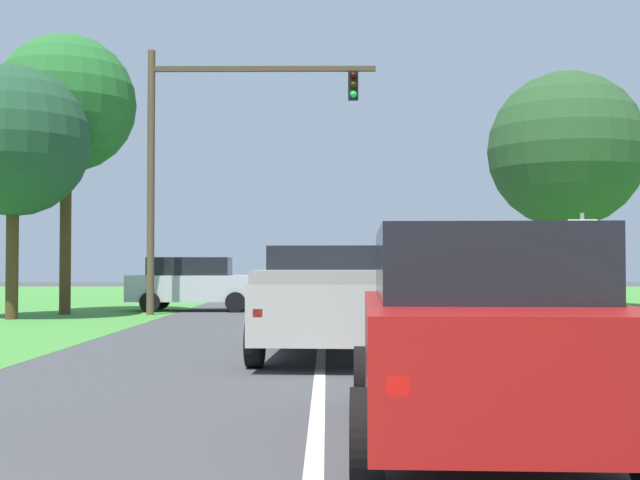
# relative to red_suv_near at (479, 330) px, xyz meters

# --- Properties ---
(ground_plane) EXTENTS (120.00, 120.00, 0.00)m
(ground_plane) POSITION_rel_red_suv_near_xyz_m (-1.48, 8.03, -1.01)
(ground_plane) COLOR #424244
(red_suv_near) EXTENTS (2.44, 4.99, 1.93)m
(red_suv_near) POSITION_rel_red_suv_near_xyz_m (0.00, 0.00, 0.00)
(red_suv_near) COLOR #9E1411
(red_suv_near) RESTS_ON ground_plane
(pickup_truck_lead) EXTENTS (2.53, 5.46, 1.91)m
(pickup_truck_lead) POSITION_rel_red_suv_near_xyz_m (-1.38, 6.95, -0.02)
(pickup_truck_lead) COLOR #B7B2A8
(pickup_truck_lead) RESTS_ON ground_plane
(traffic_light) EXTENTS (7.29, 0.40, 8.45)m
(traffic_light) POSITION_rel_red_suv_near_xyz_m (-5.22, 19.02, 4.51)
(traffic_light) COLOR brown
(traffic_light) RESTS_ON ground_plane
(keep_moving_sign) EXTENTS (0.60, 0.09, 2.65)m
(keep_moving_sign) POSITION_rel_red_suv_near_xyz_m (3.83, 9.50, 0.68)
(keep_moving_sign) COLOR gray
(keep_moving_sign) RESTS_ON ground_plane
(oak_tree_right) EXTENTS (5.72, 5.72, 8.66)m
(oak_tree_right) POSITION_rel_red_suv_near_xyz_m (7.40, 23.10, 4.78)
(oak_tree_right) COLOR #4C351E
(oak_tree_right) RESTS_ON ground_plane
(crossing_suv_far) EXTENTS (4.64, 2.22, 1.85)m
(crossing_suv_far) POSITION_rel_red_suv_near_xyz_m (-5.93, 21.38, -0.05)
(crossing_suv_far) COLOR silver
(crossing_suv_far) RESTS_ON ground_plane
(extra_tree_1) EXTENTS (4.42, 4.42, 9.00)m
(extra_tree_1) POSITION_rel_red_suv_near_xyz_m (-9.76, 19.20, 5.74)
(extra_tree_1) COLOR #4C351E
(extra_tree_1) RESTS_ON ground_plane
(extra_tree_2) EXTENTS (4.44, 4.44, 7.46)m
(extra_tree_2) POSITION_rel_red_suv_near_xyz_m (-10.59, 16.87, 4.20)
(extra_tree_2) COLOR #4C351E
(extra_tree_2) RESTS_ON ground_plane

